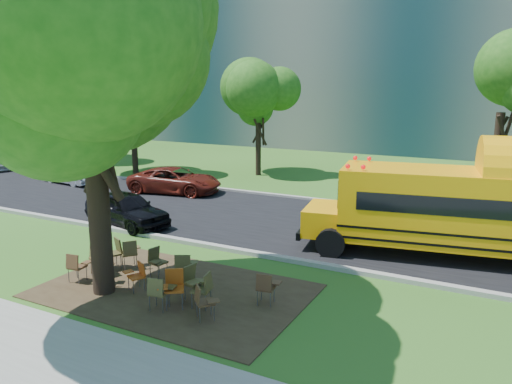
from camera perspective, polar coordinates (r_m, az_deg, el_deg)
The scene contains 33 objects.
ground at distance 14.68m, azimuth -11.34°, elevation -9.64°, with size 160.00×160.00×0.00m, color #2E591C.
dirt_patch at distance 13.74m, azimuth -9.36°, elevation -11.06°, with size 7.00×4.50×0.03m, color #382819.
asphalt_road at distance 20.29m, azimuth 1.12°, elevation -3.18°, with size 80.00×8.00×0.04m, color black.
kerb_near at distance 16.94m, azimuth -4.96°, elevation -6.19°, with size 80.00×0.25×0.14m, color gray.
kerb_far at distance 23.90m, azimuth 5.51°, elevation -0.73°, with size 80.00×0.25×0.14m, color gray.
building_main at distance 49.74m, azimuth 8.22°, elevation 18.57°, with size 38.00×16.00×22.00m, color slate.
building_left at distance 68.95m, azimuth -15.72°, elevation 15.61°, with size 26.00×14.00×20.00m, color slate.
bg_tree_0 at distance 31.34m, azimuth -14.00°, elevation 10.35°, with size 5.20×5.20×7.18m.
bg_tree_1 at distance 38.41m, azimuth -21.21°, elevation 11.40°, with size 6.00×6.00×8.40m.
bg_tree_2 at distance 29.87m, azimuth 0.26°, elevation 9.94°, with size 4.80×4.80×6.62m.
bg_tree_3 at distance 24.52m, azimuth 26.38°, elevation 10.10°, with size 5.60×5.60×7.84m.
main_tree at distance 13.00m, azimuth -18.59°, elevation 13.98°, with size 7.20×7.20×9.56m.
school_bus at distance 16.92m, azimuth 27.10°, elevation -2.05°, with size 11.75×4.33×2.82m.
chair_0 at distance 14.77m, azimuth -19.85°, elevation -7.82°, with size 0.57×0.56×0.86m.
chair_1 at distance 15.04m, azimuth -17.65°, elevation -7.45°, with size 0.61×0.48×0.80m.
chair_2 at distance 14.34m, azimuth -17.33°, elevation -8.33°, with size 0.56×0.67×0.82m.
chair_3 at distance 13.79m, azimuth -13.42°, elevation -9.03°, with size 0.65×0.51×0.79m.
chair_4 at distance 12.46m, azimuth -11.04°, elevation -10.96°, with size 0.60×0.62×0.89m.
chair_5 at distance 12.60m, azimuth -9.45°, elevation -10.39°, with size 0.65×0.81×0.97m.
chair_6 at distance 12.48m, azimuth -6.01°, elevation -10.67°, with size 0.64×0.62×0.92m.
chair_7 at distance 11.85m, azimuth -6.05°, elevation -12.13°, with size 0.74×0.59×0.87m.
chair_8 at distance 15.37m, azimuth -14.20°, elevation -6.56°, with size 0.61×0.77×0.90m.
chair_9 at distance 15.52m, azimuth -15.96°, elevation -6.41°, with size 0.77×0.60×0.93m.
chair_10 at distance 14.57m, azimuth -11.32°, elevation -7.56°, with size 0.51×0.63×0.87m.
chair_11 at distance 13.84m, azimuth -8.19°, elevation -8.36°, with size 0.63×0.75×0.93m.
chair_12 at distance 12.90m, azimuth -7.27°, elevation -9.89°, with size 0.55×0.67×0.93m.
chair_13 at distance 12.55m, azimuth 1.18°, elevation -10.65°, with size 0.58×0.58×0.86m.
chair_14 at distance 15.18m, azimuth -17.56°, elevation -6.96°, with size 0.55×0.71×0.92m.
black_car at distance 20.01m, azimuth -14.58°, elevation -1.87°, with size 1.58×3.93×1.34m, color black.
bg_car_silver at distance 29.36m, azimuth -20.47°, elevation 1.99°, with size 1.23×3.53×1.16m, color #9C9BA1.
bg_car_red at distance 25.50m, azimuth -9.23°, elevation 1.32°, with size 2.16×4.68×1.30m, color #55160E.
pedestrian_a at distance 33.31m, azimuth -17.49°, elevation 3.96°, with size 0.69×0.45×1.89m, color #37427B.
pedestrian_b at distance 33.30m, azimuth -20.38°, elevation 3.63°, with size 0.85×0.66×1.74m, color #816A4D.
Camera 1 is at (8.71, -10.51, 5.41)m, focal length 35.00 mm.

